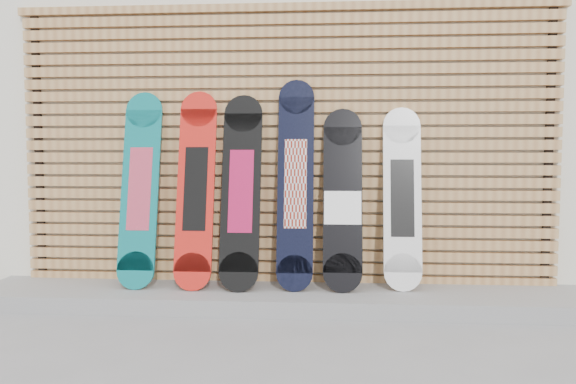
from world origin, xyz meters
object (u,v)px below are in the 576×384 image
object	(u,v)px
snowboard_1	(196,189)
snowboard_5	(402,198)
snowboard_0	(140,189)
snowboard_3	(296,184)
snowboard_2	(241,191)
snowboard_4	(343,200)

from	to	relation	value
snowboard_1	snowboard_5	distance (m)	1.57
snowboard_0	snowboard_1	bearing A→B (deg)	-0.49
snowboard_0	snowboard_3	distance (m)	1.20
snowboard_2	snowboard_5	xyz separation A→B (m)	(1.21, 0.05, -0.05)
snowboard_1	snowboard_2	world-z (taller)	snowboard_1
snowboard_4	snowboard_5	size ratio (longest dim) A/B	0.99
snowboard_3	snowboard_5	bearing A→B (deg)	2.32
snowboard_2	snowboard_5	distance (m)	1.22
snowboard_4	snowboard_3	bearing A→B (deg)	178.94
snowboard_3	snowboard_4	world-z (taller)	snowboard_3
snowboard_1	snowboard_2	size ratio (longest dim) A/B	1.02
snowboard_2	snowboard_3	distance (m)	0.42
snowboard_3	snowboard_1	bearing A→B (deg)	-178.91
snowboard_2	snowboard_5	size ratio (longest dim) A/B	1.07
snowboard_5	snowboard_1	bearing A→B (deg)	-178.28
snowboard_1	snowboard_5	world-z (taller)	snowboard_1
snowboard_3	snowboard_5	size ratio (longest dim) A/B	1.16
snowboard_3	snowboard_4	size ratio (longest dim) A/B	1.16
snowboard_2	snowboard_4	distance (m)	0.77
snowboard_0	snowboard_5	xyz separation A→B (m)	(2.00, 0.04, -0.06)
snowboard_0	snowboard_2	distance (m)	0.79
snowboard_4	snowboard_0	bearing A→B (deg)	-179.85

